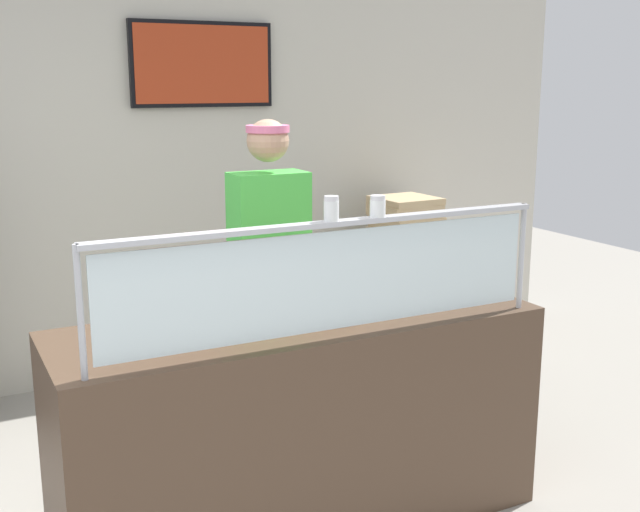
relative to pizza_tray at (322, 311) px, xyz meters
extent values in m
plane|color=gray|center=(-0.12, 0.63, -0.97)|extent=(12.00, 12.00, 0.00)
cube|color=beige|center=(-0.12, 2.16, 0.38)|extent=(6.50, 0.08, 2.70)
cube|color=black|center=(0.21, 2.10, 1.08)|extent=(0.95, 0.04, 0.54)
cube|color=#B23819|center=(0.21, 2.08, 1.08)|extent=(0.90, 0.01, 0.49)
cube|color=#4C3828|center=(-0.12, -0.02, -0.49)|extent=(2.10, 0.69, 0.95)
cylinder|color=#B2B5BC|center=(-1.06, -0.31, 0.22)|extent=(0.02, 0.02, 0.47)
cylinder|color=#B2B5BC|center=(0.83, -0.31, 0.22)|extent=(0.02, 0.02, 0.47)
cube|color=silver|center=(-0.12, -0.31, 0.22)|extent=(1.84, 0.01, 0.39)
cube|color=#B2B5BC|center=(-0.12, -0.31, 0.44)|extent=(1.90, 0.06, 0.02)
cylinder|color=#9EA0A8|center=(0.00, 0.00, -0.01)|extent=(0.41, 0.41, 0.01)
cylinder|color=tan|center=(0.00, 0.00, 0.00)|extent=(0.39, 0.39, 0.02)
cylinder|color=gold|center=(0.00, 0.00, 0.02)|extent=(0.33, 0.33, 0.01)
cube|color=#ADAFB7|center=(0.04, -0.02, 0.02)|extent=(0.12, 0.29, 0.01)
cylinder|color=white|center=(-0.12, -0.31, 0.49)|extent=(0.06, 0.06, 0.08)
cylinder|color=white|center=(-0.12, -0.31, 0.48)|extent=(0.05, 0.05, 0.05)
cylinder|color=silver|center=(-0.12, -0.31, 0.54)|extent=(0.06, 0.06, 0.02)
cylinder|color=white|center=(0.09, -0.31, 0.49)|extent=(0.06, 0.06, 0.07)
cylinder|color=red|center=(0.09, -0.31, 0.48)|extent=(0.05, 0.05, 0.04)
cylinder|color=silver|center=(0.09, -0.31, 0.53)|extent=(0.06, 0.06, 0.02)
cylinder|color=#23232D|center=(-0.07, 0.66, -0.49)|extent=(0.13, 0.13, 0.95)
cylinder|color=#23232D|center=(0.15, 0.66, -0.49)|extent=(0.13, 0.13, 0.95)
cube|color=#4CD14C|center=(0.04, 0.66, 0.26)|extent=(0.38, 0.21, 0.55)
sphere|color=tan|center=(0.04, 0.66, 0.69)|extent=(0.21, 0.21, 0.21)
cylinder|color=pink|center=(0.04, 0.66, 0.75)|extent=(0.21, 0.21, 0.04)
cylinder|color=tan|center=(0.22, 0.44, 0.16)|extent=(0.08, 0.34, 0.08)
cube|color=#B7BABF|center=(1.54, 1.67, -0.55)|extent=(0.70, 0.55, 0.83)
cube|color=tan|center=(1.54, 1.67, -0.11)|extent=(0.42, 0.42, 0.04)
cube|color=tan|center=(1.53, 1.67, -0.07)|extent=(0.42, 0.42, 0.04)
cube|color=tan|center=(1.54, 1.67, -0.02)|extent=(0.41, 0.41, 0.04)
cube|color=tan|center=(1.54, 1.67, 0.02)|extent=(0.42, 0.42, 0.04)
cube|color=tan|center=(1.53, 1.67, 0.07)|extent=(0.42, 0.42, 0.04)
cube|color=tan|center=(1.53, 1.67, 0.11)|extent=(0.41, 0.41, 0.04)
cube|color=tan|center=(1.53, 1.67, 0.16)|extent=(0.42, 0.42, 0.04)
camera|label=1|loc=(-1.50, -2.89, 0.97)|focal=43.89mm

